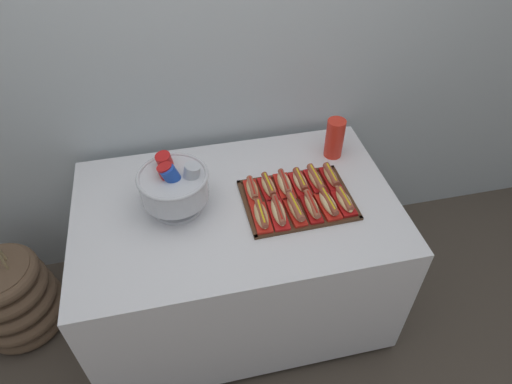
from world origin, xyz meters
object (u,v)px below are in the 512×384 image
hot_dog_6 (252,190)px  hot_dog_7 (268,187)px  hot_dog_2 (295,209)px  punch_bowl (174,185)px  hot_dog_0 (261,216)px  hot_dog_3 (312,206)px  serving_tray (297,200)px  hot_dog_10 (316,179)px  hot_dog_4 (328,204)px  floor_vase (13,298)px  hot_dog_9 (300,182)px  cup_stack (335,138)px  hot_dog_5 (344,201)px  hot_dog_8 (284,184)px  hot_dog_1 (278,212)px  hot_dog_11 (331,177)px  buffet_table (238,256)px

hot_dog_6 → hot_dog_7: 0.08m
hot_dog_2 → hot_dog_6: size_ratio=1.12×
hot_dog_2 → punch_bowl: 0.52m
hot_dog_0 → hot_dog_3: 0.23m
serving_tray → punch_bowl: 0.55m
hot_dog_10 → hot_dog_4: bearing=-89.0°
floor_vase → hot_dog_3: (1.46, -0.25, 0.59)m
hot_dog_9 → hot_dog_10: (0.07, 0.00, -0.00)m
cup_stack → hot_dog_6: bearing=-156.2°
hot_dog_6 → hot_dog_9: hot_dog_9 is taller
cup_stack → hot_dog_0: bearing=-141.0°
hot_dog_3 → hot_dog_9: (-0.00, 0.16, -0.00)m
hot_dog_5 → hot_dog_7: size_ratio=0.99×
hot_dog_8 → hot_dog_9: (0.07, 0.00, -0.00)m
hot_dog_1 → hot_dog_10: (0.22, 0.17, -0.00)m
hot_dog_11 → hot_dog_3: bearing=-131.3°
hot_dog_1 → hot_dog_9: same height
serving_tray → hot_dog_0: size_ratio=2.77×
hot_dog_1 → hot_dog_4: 0.23m
hot_dog_4 → hot_dog_9: hot_dog_4 is taller
punch_bowl → hot_dog_4: bearing=-13.7°
hot_dog_3 → hot_dog_8: bearing=115.4°
hot_dog_10 → buffet_table: bearing=-173.0°
floor_vase → punch_bowl: (0.90, -0.09, 0.68)m
floor_vase → hot_dog_7: bearing=-3.8°
hot_dog_6 → hot_dog_7: (0.07, 0.00, 0.00)m
hot_dog_2 → hot_dog_3: bearing=1.0°
floor_vase → hot_dog_8: size_ratio=5.78×
floor_vase → hot_dog_0: size_ratio=5.87×
punch_bowl → cup_stack: size_ratio=1.49×
hot_dog_2 → hot_dog_7: 0.18m
hot_dog_8 → punch_bowl: 0.50m
hot_dog_5 → hot_dog_0: bearing=-179.0°
floor_vase → hot_dog_10: 1.64m
hot_dog_1 → hot_dog_3: size_ratio=1.06×
hot_dog_6 → hot_dog_10: hot_dog_10 is taller
hot_dog_0 → hot_dog_3: size_ratio=1.02×
floor_vase → hot_dog_4: floor_vase is taller
serving_tray → hot_dog_8: (-0.04, 0.08, 0.03)m
buffet_table → hot_dog_9: (0.31, 0.05, 0.40)m
hot_dog_5 → hot_dog_10: (-0.08, 0.16, 0.00)m
hot_dog_5 → hot_dog_8: 0.28m
serving_tray → hot_dog_4: (0.11, -0.08, 0.03)m
floor_vase → cup_stack: 1.81m
cup_stack → hot_dog_4: bearing=-112.8°
hot_dog_6 → hot_dog_8: bearing=1.0°
buffet_table → punch_bowl: 0.56m
hot_dog_0 → hot_dog_6: bearing=91.0°
serving_tray → hot_dog_5: bearing=-22.8°
hot_dog_0 → hot_dog_7: size_ratio=1.07×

